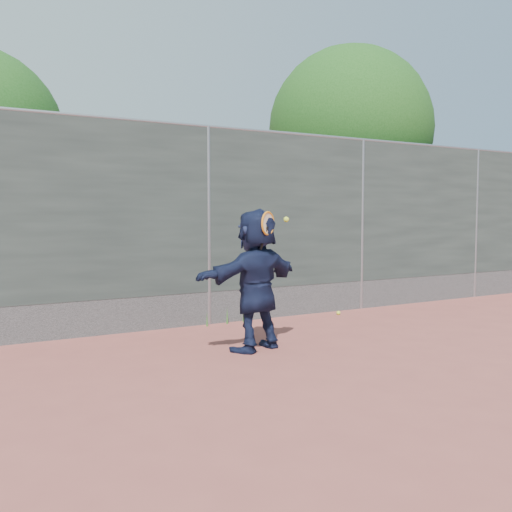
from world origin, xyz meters
TOP-DOWN VIEW (x-y plane):
  - ground at (0.00, 0.00)m, footprint 80.00×80.00m
  - player at (-0.20, 1.69)m, footprint 1.70×0.95m
  - ball_ground at (2.23, 3.17)m, footprint 0.07×0.07m
  - fence at (-0.00, 3.50)m, footprint 20.00×0.06m
  - swing_action at (-0.12, 1.50)m, footprint 0.49×0.21m
  - tree_right at (4.68, 5.75)m, footprint 3.78×3.60m
  - weed_clump at (0.29, 3.38)m, footprint 0.68×0.07m

SIDE VIEW (x-z plane):
  - ground at x=0.00m, z-range 0.00..0.00m
  - ball_ground at x=2.23m, z-range 0.00..0.07m
  - weed_clump at x=0.29m, z-range -0.02..0.28m
  - player at x=-0.20m, z-range 0.00..1.75m
  - swing_action at x=-0.12m, z-range 1.30..1.81m
  - fence at x=0.00m, z-range 0.07..3.09m
  - tree_right at x=4.68m, z-range 0.80..6.19m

